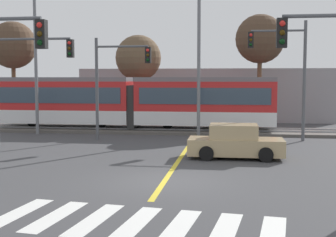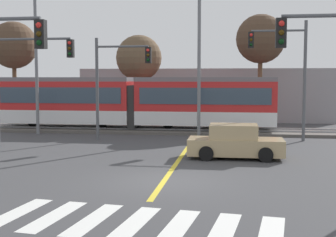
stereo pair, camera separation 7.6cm
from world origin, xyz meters
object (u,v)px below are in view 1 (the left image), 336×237
light_rail_tram (134,101)px  street_lamp_west (38,47)px  street_lamp_centre (201,45)px  bare_tree_east (260,40)px  traffic_light_mid_left (23,69)px  traffic_light_far_right (286,64)px  bare_tree_far_west (13,46)px  traffic_light_far_left (115,74)px  sedan_crossing (235,143)px  bare_tree_west (138,58)px

light_rail_tram → street_lamp_west: (-5.52, -2.58, 3.46)m
street_lamp_centre → bare_tree_east: size_ratio=1.22×
traffic_light_mid_left → street_lamp_west: (-1.45, 5.36, 1.51)m
light_rail_tram → traffic_light_mid_left: traffic_light_mid_left is taller
street_lamp_west → street_lamp_centre: street_lamp_centre is taller
traffic_light_far_right → bare_tree_far_west: size_ratio=0.86×
traffic_light_far_left → sedan_crossing: bearing=-37.2°
sedan_crossing → bare_tree_west: bearing=118.2°
light_rail_tram → traffic_light_far_right: 10.40m
street_lamp_centre → traffic_light_far_left: bearing=-161.7°
traffic_light_far_right → bare_tree_far_west: bare_tree_far_west is taller
sedan_crossing → bare_tree_far_west: 22.24m
sedan_crossing → street_lamp_west: (-12.24, 7.16, 4.81)m
sedan_crossing → bare_tree_west: size_ratio=0.63×
bare_tree_east → traffic_light_far_left: bearing=-135.9°
light_rail_tram → bare_tree_far_west: bare_tree_far_west is taller
sedan_crossing → bare_tree_east: size_ratio=0.52×
traffic_light_mid_left → bare_tree_east: size_ratio=0.75×
traffic_light_mid_left → bare_tree_west: size_ratio=0.90×
light_rail_tram → bare_tree_west: 4.66m
light_rail_tram → bare_tree_west: size_ratio=2.75×
bare_tree_east → street_lamp_west: bearing=-155.8°
light_rail_tram → street_lamp_centre: (4.68, -2.99, 3.43)m
sedan_crossing → bare_tree_far_west: bearing=141.9°
traffic_light_far_left → traffic_light_mid_left: size_ratio=0.96×
sedan_crossing → street_lamp_west: 14.97m
traffic_light_far_left → bare_tree_west: bearing=92.3°
light_rail_tram → sedan_crossing: 11.91m
street_lamp_centre → bare_tree_west: bearing=127.9°
sedan_crossing → street_lamp_centre: 8.52m
traffic_light_far_right → sedan_crossing: bearing=-114.1°
traffic_light_mid_left → traffic_light_far_left: bearing=40.4°
light_rail_tram → street_lamp_west: bearing=-154.9°
street_lamp_west → bare_tree_west: 8.00m
bare_tree_west → bare_tree_east: (8.84, 0.10, 1.28)m
sedan_crossing → street_lamp_west: bearing=149.7°
traffic_light_far_right → bare_tree_far_west: (-19.79, 7.06, 1.69)m
street_lamp_west → light_rail_tram: bearing=25.1°
traffic_light_far_right → bare_tree_west: traffic_light_far_right is taller
bare_tree_far_west → street_lamp_centre: bearing=-23.7°
traffic_light_mid_left → bare_tree_west: bearing=72.5°
traffic_light_far_left → traffic_light_mid_left: bearing=-139.6°
traffic_light_mid_left → traffic_light_far_right: size_ratio=0.90×
bare_tree_far_west → bare_tree_west: bare_tree_far_west is taller
sedan_crossing → traffic_light_far_left: bearing=142.8°
street_lamp_west → street_lamp_centre: (10.20, -0.41, -0.03)m
traffic_light_far_left → bare_tree_east: bare_tree_east is taller
light_rail_tram → bare_tree_east: bearing=23.6°
bare_tree_far_west → traffic_light_mid_left: bearing=-61.7°
street_lamp_centre → bare_tree_west: size_ratio=1.47×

